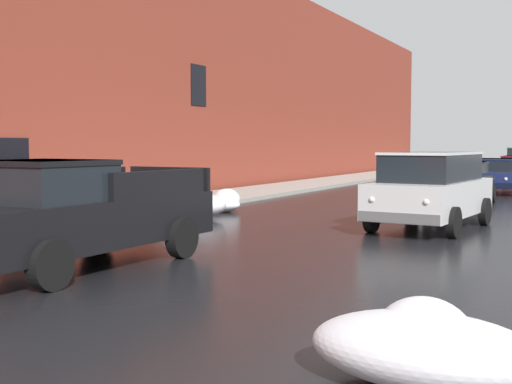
# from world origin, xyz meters

# --- Properties ---
(left_sidewalk_slab) EXTENTS (3.10, 80.00, 0.14)m
(left_sidewalk_slab) POSITION_xyz_m (-6.60, 18.00, 0.07)
(left_sidewalk_slab) COLOR #A8A399
(left_sidewalk_slab) RESTS_ON ground
(brick_townhouse_facade) EXTENTS (0.63, 80.00, 9.76)m
(brick_townhouse_facade) POSITION_xyz_m (-8.65, 17.99, 4.88)
(brick_townhouse_facade) COLOR brown
(brick_townhouse_facade) RESTS_ON ground
(snow_bank_near_corner_left) EXTENTS (2.18, 1.35, 0.74)m
(snow_bank_near_corner_left) POSITION_xyz_m (-4.10, 16.36, 0.36)
(snow_bank_near_corner_left) COLOR white
(snow_bank_near_corner_left) RESTS_ON ground
(snow_bank_along_left_kerb) EXTENTS (1.93, 1.11, 0.71)m
(snow_bank_along_left_kerb) POSITION_xyz_m (4.42, 6.45, 0.32)
(snow_bank_along_left_kerb) COLOR white
(snow_bank_along_left_kerb) RESTS_ON ground
(snow_bank_mid_block_left) EXTENTS (1.68, 0.94, 0.70)m
(snow_bank_mid_block_left) POSITION_xyz_m (-4.28, 18.23, 0.27)
(snow_bank_mid_block_left) COLOR white
(snow_bank_mid_block_left) RESTS_ON ground
(pickup_truck_black_approaching_near_lane) EXTENTS (2.37, 5.26, 1.76)m
(pickup_truck_black_approaching_near_lane) POSITION_xyz_m (-1.88, 9.27, 0.88)
(pickup_truck_black_approaching_near_lane) COLOR black
(pickup_truck_black_approaching_near_lane) RESTS_ON ground
(suv_white_parked_kerbside_close) EXTENTS (2.34, 4.63, 1.82)m
(suv_white_parked_kerbside_close) POSITION_xyz_m (2.20, 17.05, 0.99)
(suv_white_parked_kerbside_close) COLOR silver
(suv_white_parked_kerbside_close) RESTS_ON ground
(sedan_black_parked_kerbside_mid) EXTENTS (1.99, 4.27, 1.42)m
(sedan_black_parked_kerbside_mid) POSITION_xyz_m (1.70, 24.05, 0.75)
(sedan_black_parked_kerbside_mid) COLOR black
(sedan_black_parked_kerbside_mid) RESTS_ON ground
(sedan_darkblue_parked_far_down_block) EXTENTS (2.06, 4.05, 1.42)m
(sedan_darkblue_parked_far_down_block) POSITION_xyz_m (2.01, 30.19, 0.75)
(sedan_darkblue_parked_far_down_block) COLOR navy
(sedan_darkblue_parked_far_down_block) RESTS_ON ground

